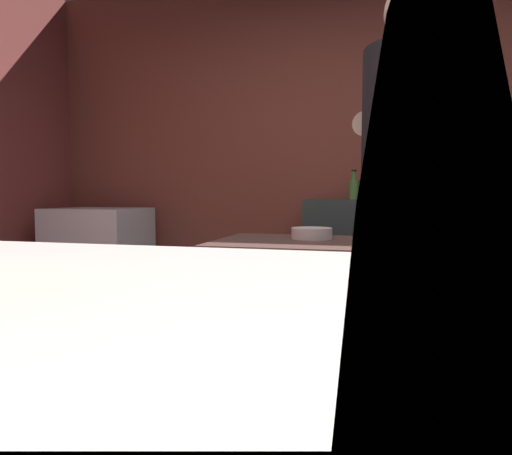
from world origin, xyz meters
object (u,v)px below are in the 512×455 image
(mixing_bowl, at_px, (312,233))
(bottle_olive_oil, at_px, (408,185))
(chefs_knife, at_px, (484,246))
(bartender, at_px, (416,218))
(bottle_soy, at_px, (354,188))
(mini_fridge, at_px, (100,274))

(mixing_bowl, bearing_deg, bottle_olive_oil, 68.03)
(chefs_knife, xyz_separation_m, bottle_olive_oil, (-0.20, 1.32, 0.26))
(mixing_bowl, bearing_deg, bartender, -53.88)
(bottle_soy, distance_m, bottle_olive_oil, 0.35)
(mini_fridge, relative_size, bottle_olive_oil, 4.08)
(mixing_bowl, height_order, bottle_soy, bottle_soy)
(mini_fridge, xyz_separation_m, bottle_olive_oil, (2.20, 0.24, 0.66))
(chefs_knife, xyz_separation_m, bottle_soy, (-0.56, 1.28, 0.24))
(mini_fridge, relative_size, bartender, 0.57)
(chefs_knife, relative_size, bottle_soy, 1.19)
(bartender, distance_m, bottle_olive_oil, 1.73)
(bartender, height_order, mixing_bowl, bartender)
(bartender, xyz_separation_m, mixing_bowl, (-0.40, 0.55, -0.10))
(bottle_olive_oil, bearing_deg, mixing_bowl, -111.97)
(bartender, distance_m, mixing_bowl, 0.68)
(mini_fridge, xyz_separation_m, bartender, (2.13, -1.49, 0.52))
(mixing_bowl, distance_m, bottle_soy, 1.17)
(bartender, relative_size, chefs_knife, 7.32)
(mixing_bowl, bearing_deg, chefs_knife, -11.67)
(chefs_knife, bearing_deg, mini_fridge, 173.72)
(bartender, bearing_deg, chefs_knife, -19.81)
(mini_fridge, bearing_deg, bottle_soy, 6.23)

